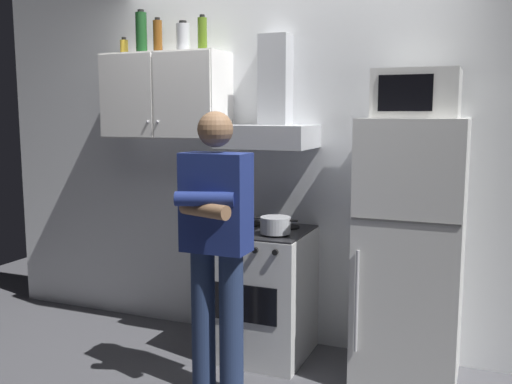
{
  "coord_description": "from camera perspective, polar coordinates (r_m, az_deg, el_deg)",
  "views": [
    {
      "loc": [
        1.31,
        -3.19,
        1.63
      ],
      "look_at": [
        0.0,
        0.0,
        1.15
      ],
      "focal_mm": 39.95,
      "sensor_mm": 36.0,
      "label": 1
    }
  ],
  "objects": [
    {
      "name": "person_standing",
      "position": [
        3.25,
        -4.04,
        -5.07
      ],
      "size": [
        0.38,
        0.33,
        1.64
      ],
      "color": "navy",
      "rests_on": "ground_plane"
    },
    {
      "name": "bottle_spice_jar",
      "position": [
        4.37,
        -13.07,
        13.97
      ],
      "size": [
        0.06,
        0.06,
        0.12
      ],
      "color": "gold",
      "rests_on": "upper_cabinet"
    },
    {
      "name": "upper_cabinet",
      "position": [
        4.17,
        -9.03,
        9.48
      ],
      "size": [
        0.9,
        0.37,
        0.6
      ],
      "color": "white"
    },
    {
      "name": "bottle_wine_green",
      "position": [
        4.27,
        -11.41,
        15.37
      ],
      "size": [
        0.08,
        0.08,
        0.3
      ],
      "color": "#19471E",
      "rests_on": "upper_cabinet"
    },
    {
      "name": "bottle_olive_oil",
      "position": [
        4.09,
        -5.39,
        15.45
      ],
      "size": [
        0.06,
        0.06,
        0.25
      ],
      "color": "#4C6B19",
      "rests_on": "upper_cabinet"
    },
    {
      "name": "microwave",
      "position": [
        3.48,
        15.77,
        9.44
      ],
      "size": [
        0.48,
        0.37,
        0.28
      ],
      "color": "silver",
      "rests_on": "refrigerator"
    },
    {
      "name": "back_wall_tiled",
      "position": [
        4.02,
        3.25,
        3.92
      ],
      "size": [
        4.8,
        0.1,
        2.7
      ],
      "primitive_type": "cube",
      "color": "white",
      "rests_on": "ground_plane"
    },
    {
      "name": "ground_plane",
      "position": [
        3.81,
        0.0,
        -17.38
      ],
      "size": [
        7.0,
        7.0,
        0.0
      ],
      "primitive_type": "plane",
      "color": "#4C4C51"
    },
    {
      "name": "range_hood",
      "position": [
        3.82,
        1.45,
        7.43
      ],
      "size": [
        0.6,
        0.44,
        0.75
      ],
      "color": "#B7BABF"
    },
    {
      "name": "refrigerator",
      "position": [
        3.56,
        15.17,
        -5.83
      ],
      "size": [
        0.6,
        0.62,
        1.6
      ],
      "color": "white",
      "rests_on": "ground_plane"
    },
    {
      "name": "stove_oven",
      "position": [
        3.89,
        0.72,
        -10.02
      ],
      "size": [
        0.6,
        0.62,
        0.87
      ],
      "color": "silver",
      "rests_on": "ground_plane"
    },
    {
      "name": "bottle_canister_steel",
      "position": [
        4.09,
        -7.31,
        15.12
      ],
      "size": [
        0.09,
        0.09,
        0.21
      ],
      "color": "#B2B5BA",
      "rests_on": "upper_cabinet"
    },
    {
      "name": "bottle_beer_brown",
      "position": [
        4.25,
        -9.81,
        15.09
      ],
      "size": [
        0.06,
        0.06,
        0.25
      ],
      "color": "brown",
      "rests_on": "upper_cabinet"
    },
    {
      "name": "cooking_pot",
      "position": [
        3.61,
        1.96,
        -3.32
      ],
      "size": [
        0.29,
        0.19,
        0.1
      ],
      "color": "#B7BABF",
      "rests_on": "stove_oven"
    }
  ]
}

